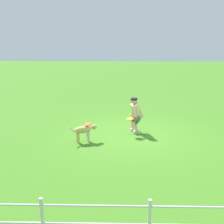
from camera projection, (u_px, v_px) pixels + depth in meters
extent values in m
plane|color=#407A21|center=(133.00, 135.00, 9.78)|extent=(60.00, 60.00, 0.00)
cube|color=silver|center=(134.00, 130.00, 10.18)|extent=(0.26, 0.10, 0.10)
cylinder|color=tan|center=(132.00, 125.00, 10.11)|extent=(0.21, 0.33, 0.37)
cylinder|color=#445047|center=(134.00, 119.00, 10.05)|extent=(0.28, 0.43, 0.37)
cube|color=silver|center=(137.00, 132.00, 9.92)|extent=(0.26, 0.10, 0.10)
cylinder|color=tan|center=(135.00, 127.00, 9.85)|extent=(0.21, 0.33, 0.37)
cylinder|color=#445047|center=(137.00, 121.00, 9.83)|extent=(0.28, 0.43, 0.37)
cube|color=beige|center=(137.00, 111.00, 9.86)|extent=(0.50, 0.46, 0.58)
cylinder|color=beige|center=(134.00, 108.00, 10.02)|extent=(0.13, 0.16, 0.29)
cylinder|color=beige|center=(138.00, 111.00, 9.65)|extent=(0.13, 0.16, 0.29)
cylinder|color=tan|center=(133.00, 116.00, 9.62)|extent=(0.30, 0.17, 0.19)
cylinder|color=tan|center=(133.00, 112.00, 10.07)|extent=(0.12, 0.16, 0.27)
sphere|color=tan|center=(134.00, 101.00, 9.73)|extent=(0.21, 0.21, 0.21)
cylinder|color=black|center=(134.00, 99.00, 9.71)|extent=(0.22, 0.22, 0.07)
cylinder|color=black|center=(132.00, 100.00, 9.69)|extent=(0.12, 0.12, 0.02)
ellipsoid|color=tan|center=(83.00, 130.00, 9.01)|extent=(0.63, 0.45, 0.24)
ellipsoid|color=beige|center=(87.00, 130.00, 9.07)|extent=(0.12, 0.17, 0.14)
sphere|color=tan|center=(94.00, 127.00, 9.14)|extent=(0.17, 0.17, 0.17)
cone|color=tan|center=(97.00, 127.00, 9.18)|extent=(0.12, 0.12, 0.09)
cone|color=tan|center=(94.00, 125.00, 9.06)|extent=(0.06, 0.06, 0.07)
cone|color=tan|center=(93.00, 124.00, 9.16)|extent=(0.06, 0.06, 0.07)
cylinder|color=beige|center=(89.00, 137.00, 9.08)|extent=(0.09, 0.09, 0.37)
cylinder|color=beige|center=(87.00, 136.00, 9.20)|extent=(0.09, 0.09, 0.37)
cylinder|color=tan|center=(78.00, 138.00, 8.95)|extent=(0.09, 0.09, 0.37)
cylinder|color=tan|center=(77.00, 137.00, 9.08)|extent=(0.09, 0.09, 0.37)
cylinder|color=beige|center=(72.00, 130.00, 8.86)|extent=(0.20, 0.12, 0.23)
cylinder|color=#E95B1C|center=(88.00, 124.00, 9.06)|extent=(0.30, 0.29, 0.09)
cylinder|color=yellow|center=(130.00, 119.00, 9.59)|extent=(0.37, 0.37, 0.06)
cylinder|color=white|center=(149.00, 222.00, 4.53)|extent=(0.06, 0.06, 0.86)
cylinder|color=white|center=(42.00, 221.00, 4.57)|extent=(0.06, 0.06, 0.86)
cylinder|color=white|center=(150.00, 207.00, 4.45)|extent=(17.75, 0.04, 0.04)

